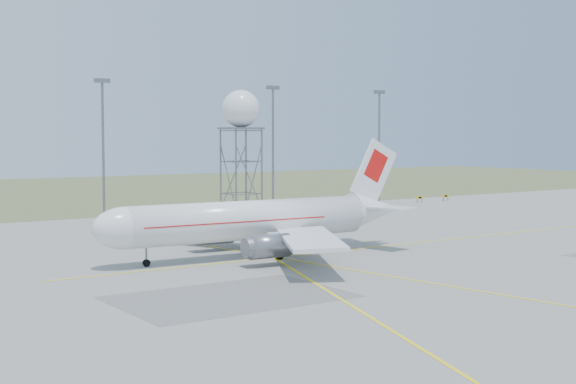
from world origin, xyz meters
TOP-DOWN VIEW (x-y plane):
  - ground at (0.00, 0.00)m, footprint 400.00×400.00m
  - grass_strip at (0.00, 140.00)m, footprint 400.00×120.00m
  - mast_b at (-10.00, 66.00)m, footprint 2.20×0.50m
  - mast_c at (18.00, 66.00)m, footprint 2.20×0.50m
  - mast_d at (40.00, 66.00)m, footprint 2.20×0.50m
  - taxi_sign_near at (55.60, 72.00)m, footprint 1.60×0.17m
  - taxi_sign_far at (62.60, 72.00)m, footprint 1.60×0.17m
  - airliner_main at (-7.33, 31.66)m, footprint 36.44×35.38m
  - radar_tower at (7.09, 57.74)m, footprint 5.28×5.28m

SIDE VIEW (x-z plane):
  - ground at x=0.00m, z-range 0.00..0.00m
  - grass_strip at x=0.00m, z-range 0.00..0.03m
  - taxi_sign_near at x=55.60m, z-range 0.29..1.49m
  - taxi_sign_far at x=62.60m, z-range 0.29..1.49m
  - airliner_main at x=-7.33m, z-range -2.40..9.99m
  - radar_tower at x=7.09m, z-range 1.17..20.29m
  - mast_b at x=-10.00m, z-range 1.82..22.32m
  - mast_c at x=18.00m, z-range 1.82..22.32m
  - mast_d at x=40.00m, z-range 1.82..22.32m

